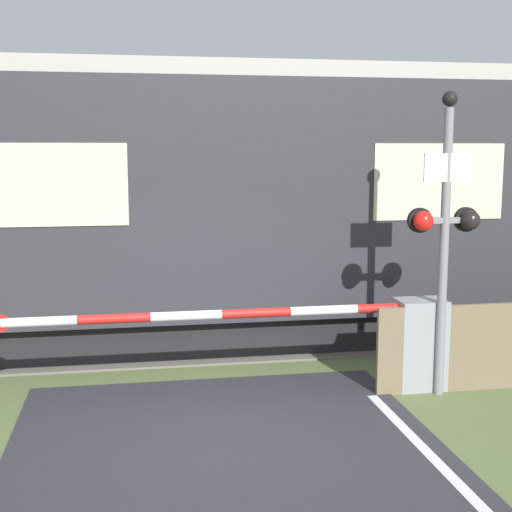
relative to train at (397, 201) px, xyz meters
name	(u,v)px	position (x,y,z in m)	size (l,w,h in m)	color
ground_plane	(224,441)	(-3.44, -4.21, -2.15)	(80.00, 80.00, 0.00)	#5B6B3D
track_bed	(190,335)	(-3.44, 0.00, -2.13)	(36.00, 3.20, 0.13)	#666056
train	(397,201)	(0.00, 0.00, 0.00)	(19.41, 3.21, 4.21)	black
crossing_barrier	(388,339)	(-1.22, -2.97, -1.50)	(5.42, 0.44, 1.16)	gray
signal_post	(445,226)	(-0.64, -3.23, -0.06)	(0.89, 0.26, 3.67)	gray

